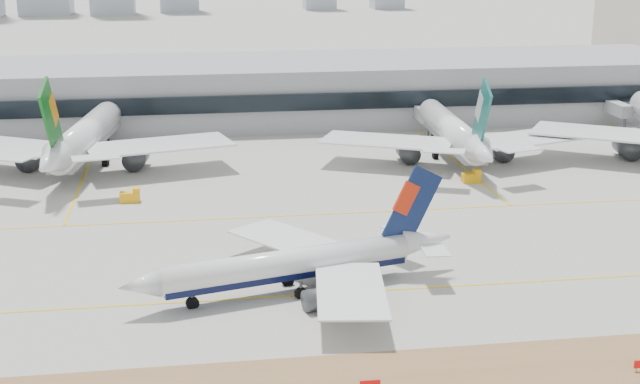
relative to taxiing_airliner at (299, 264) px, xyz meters
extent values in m
plane|color=#9D9A93|center=(9.33, 3.35, -3.85)|extent=(3000.00, 3000.00, 0.00)
cube|color=yellow|center=(9.33, -1.65, -3.82)|extent=(360.00, 0.45, 0.04)
cube|color=yellow|center=(9.33, 33.35, -3.82)|extent=(360.00, 0.45, 0.04)
cylinder|color=white|center=(-1.69, -0.44, 0.30)|extent=(34.31, 12.26, 3.77)
cube|color=black|center=(-1.69, -0.44, -0.74)|extent=(33.50, 11.54, 1.70)
cone|color=white|center=(-20.92, -5.40, 0.30)|extent=(6.04, 4.96, 3.77)
cone|color=white|center=(18.70, 4.83, 0.77)|extent=(8.36, 5.56, 3.77)
cube|color=white|center=(0.00, 10.79, -0.27)|extent=(17.89, 20.00, 0.23)
cube|color=white|center=(16.09, 9.21, 1.05)|extent=(5.66, 6.25, 0.15)
cylinder|color=#3F4247|center=(-1.00, 6.94, -2.34)|extent=(6.27, 4.17, 2.83)
cube|color=#3F4247|center=(-1.00, 6.94, -1.21)|extent=(2.39, 0.87, 1.32)
cube|color=white|center=(5.22, -9.44, -0.27)|extent=(10.87, 19.53, 0.23)
cube|color=white|center=(18.54, -0.27, 1.05)|extent=(3.67, 5.47, 0.15)
cylinder|color=#3F4247|center=(2.48, -6.55, -2.34)|extent=(6.27, 4.17, 2.83)
cube|color=#3F4247|center=(2.48, -6.55, -1.21)|extent=(2.39, 0.87, 1.32)
cube|color=#0A1944|center=(16.39, 4.23, 6.02)|extent=(9.10, 2.65, 11.80)
cube|color=red|center=(15.46, 3.99, 7.30)|extent=(4.18, 1.45, 5.06)
cylinder|color=#3F4247|center=(-14.37, -3.71, -2.72)|extent=(0.45, 0.45, 2.26)
cylinder|color=black|center=(-14.37, -3.71, -3.19)|extent=(1.81, 1.06, 1.70)
cylinder|color=#3F4247|center=(-0.15, -2.57, -2.72)|extent=(0.45, 0.45, 2.26)
cylinder|color=black|center=(-0.15, -2.57, -3.19)|extent=(1.81, 1.06, 1.70)
cylinder|color=#3F4247|center=(-1.37, 2.17, -2.72)|extent=(0.45, 0.45, 2.26)
cylinder|color=black|center=(-1.37, 2.17, -3.19)|extent=(1.81, 1.06, 1.70)
cylinder|color=white|center=(-34.86, 75.20, 2.69)|extent=(11.89, 45.35, 5.95)
cube|color=slate|center=(-34.86, 75.20, 1.06)|extent=(10.89, 44.34, 2.68)
cone|color=white|center=(-31.40, 100.88, 2.69)|extent=(6.81, 7.60, 5.95)
cone|color=white|center=(-38.52, 47.97, 3.44)|extent=(7.23, 10.70, 5.95)
cube|color=white|center=(-19.83, 66.51, 1.80)|extent=(30.90, 19.75, 0.36)
cube|color=white|center=(-30.61, 48.79, 3.88)|extent=(8.98, 5.79, 0.24)
cylinder|color=#3F4247|center=(-24.73, 70.18, -1.47)|extent=(5.42, 8.02, 4.46)
cube|color=#3F4247|center=(-24.73, 70.18, 0.31)|extent=(0.86, 3.15, 2.08)
cube|color=white|center=(-45.94, 50.86, 3.88)|extent=(9.40, 7.55, 0.24)
cylinder|color=#3F4247|center=(-45.95, 73.03, -1.47)|extent=(5.42, 8.02, 4.46)
cube|color=#3F4247|center=(-45.95, 73.03, 0.31)|extent=(0.86, 3.15, 2.08)
cube|color=#0C5514|center=(-38.11, 51.06, 10.50)|extent=(2.19, 12.40, 15.95)
cube|color=#C4720B|center=(-37.94, 52.30, 12.23)|extent=(1.40, 5.64, 6.83)
cylinder|color=#3F4247|center=(-32.58, 92.13, -2.06)|extent=(0.71, 0.71, 3.57)
cylinder|color=black|center=(-32.58, 92.13, -2.81)|extent=(1.39, 2.79, 2.68)
cylinder|color=#3F4247|center=(-38.86, 74.48, -2.06)|extent=(0.71, 0.71, 3.57)
cylinder|color=black|center=(-38.86, 74.48, -2.81)|extent=(1.39, 2.79, 2.68)
cylinder|color=#3F4247|center=(-31.19, 73.45, -2.06)|extent=(0.71, 0.71, 3.57)
cylinder|color=black|center=(-31.19, 73.45, -2.81)|extent=(1.39, 2.79, 2.68)
cylinder|color=white|center=(41.99, 70.04, 2.28)|extent=(7.94, 42.35, 5.57)
cube|color=slate|center=(41.99, 70.04, 0.75)|extent=(7.05, 41.46, 2.51)
cone|color=white|center=(43.36, 94.27, 2.28)|extent=(5.92, 6.74, 5.57)
cone|color=white|center=(40.54, 44.36, 2.97)|extent=(6.09, 9.66, 5.57)
cube|color=white|center=(56.65, 63.02, 1.44)|extent=(29.25, 20.20, 0.33)
cube|color=white|center=(47.86, 45.70, 3.39)|extent=(8.58, 5.95, 0.22)
cylinder|color=#3F4247|center=(51.81, 66.09, -1.62)|extent=(4.57, 7.24, 4.18)
cube|color=#3F4247|center=(51.81, 66.09, 0.05)|extent=(0.58, 2.94, 1.95)
cube|color=white|center=(26.63, 64.72, 1.44)|extent=(29.40, 22.48, 0.33)
cube|color=white|center=(33.41, 46.52, 3.39)|extent=(8.75, 6.64, 0.22)
cylinder|color=#3F4247|center=(31.79, 67.22, -1.62)|extent=(4.57, 7.24, 4.18)
cube|color=#3F4247|center=(31.79, 67.22, 0.05)|extent=(0.58, 2.94, 1.95)
cube|color=#155E58|center=(40.70, 47.27, 9.59)|extent=(1.16, 11.65, 14.94)
cube|color=#AEB5B8|center=(40.77, 48.44, 11.21)|extent=(0.91, 5.28, 6.39)
cylinder|color=#3F4247|center=(42.89, 86.02, -2.18)|extent=(0.67, 0.67, 3.34)
cylinder|color=black|center=(42.89, 86.02, -2.87)|extent=(1.11, 2.56, 2.51)
cylinder|color=#3F4247|center=(38.31, 69.08, -2.18)|extent=(0.67, 0.67, 3.34)
cylinder|color=black|center=(38.31, 69.08, -2.87)|extent=(1.11, 2.56, 2.51)
cylinder|color=#3F4247|center=(45.54, 68.67, -2.18)|extent=(0.67, 0.67, 3.34)
cylinder|color=black|center=(45.54, 68.67, -2.87)|extent=(1.11, 2.56, 2.51)
cone|color=white|center=(96.33, 92.29, 3.09)|extent=(7.54, 8.32, 6.30)
cube|color=white|center=(73.25, 61.55, 2.14)|extent=(32.97, 28.00, 0.38)
cylinder|color=#3F4247|center=(79.40, 63.60, -1.33)|extent=(6.11, 8.68, 4.73)
cube|color=#3F4247|center=(79.40, 63.60, 0.56)|extent=(1.07, 3.34, 2.21)
cube|color=gray|center=(9.33, 118.35, 3.65)|extent=(280.00, 42.00, 15.00)
cube|color=black|center=(9.33, 96.85, 4.10)|extent=(280.00, 1.20, 4.00)
cube|color=beige|center=(119.33, 138.35, 10.25)|extent=(2.00, 57.00, 27.90)
cube|color=red|center=(3.72, -28.65, -2.95)|extent=(2.20, 0.15, 0.90)
cylinder|color=orange|center=(33.52, -28.65, -3.60)|extent=(0.10, 0.10, 0.50)
cube|color=#F6A80C|center=(-24.81, 45.87, -2.95)|extent=(3.50, 2.00, 1.80)
cube|color=#F6A80C|center=(-23.61, 45.87, -1.75)|extent=(1.20, 1.80, 1.00)
cylinder|color=black|center=(-26.01, 45.07, -3.50)|extent=(0.70, 0.30, 0.70)
cylinder|color=black|center=(-26.01, 46.67, -3.50)|extent=(0.70, 0.30, 0.70)
cylinder|color=black|center=(-23.61, 45.07, -3.50)|extent=(0.70, 0.30, 0.70)
cylinder|color=black|center=(-23.61, 46.67, -3.50)|extent=(0.70, 0.30, 0.70)
cube|color=#F6A80C|center=(39.93, 49.34, -2.95)|extent=(3.50, 2.00, 1.80)
cube|color=#F6A80C|center=(41.13, 49.34, -1.75)|extent=(1.20, 1.80, 1.00)
cylinder|color=black|center=(38.73, 48.54, -3.50)|extent=(0.70, 0.30, 0.70)
cylinder|color=black|center=(38.73, 50.14, -3.50)|extent=(0.70, 0.30, 0.70)
cylinder|color=black|center=(41.13, 48.54, -3.50)|extent=(0.70, 0.30, 0.70)
cylinder|color=black|center=(41.13, 50.14, -3.50)|extent=(0.70, 0.30, 0.70)
camera|label=1|loc=(-14.06, -110.78, 42.16)|focal=50.00mm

